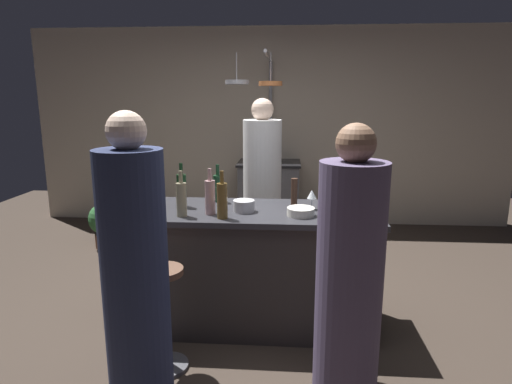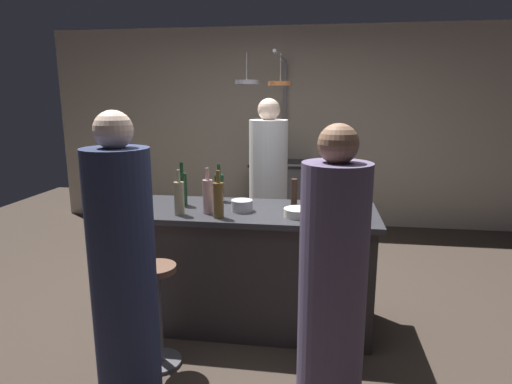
{
  "view_description": "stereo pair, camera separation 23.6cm",
  "coord_description": "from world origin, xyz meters",
  "views": [
    {
      "loc": [
        0.24,
        -3.05,
        1.71
      ],
      "look_at": [
        0.0,
        0.15,
        1.0
      ],
      "focal_mm": 30.34,
      "sensor_mm": 36.0,
      "label": 1
    },
    {
      "loc": [
        0.47,
        -3.03,
        1.71
      ],
      "look_at": [
        0.0,
        0.15,
        1.0
      ],
      "focal_mm": 30.34,
      "sensor_mm": 36.0,
      "label": 2
    }
  ],
  "objects": [
    {
      "name": "back_wall",
      "position": [
        0.0,
        2.85,
        1.3
      ],
      "size": [
        6.4,
        0.16,
        2.6
      ],
      "primitive_type": "cube",
      "color": "#BCAD99",
      "rests_on": "ground_plane"
    },
    {
      "name": "mixing_bowl_steel",
      "position": [
        -0.07,
        -0.05,
        0.94
      ],
      "size": [
        0.15,
        0.15,
        0.08
      ],
      "primitive_type": "cylinder",
      "color": "#B7B7BC",
      "rests_on": "kitchen_island"
    },
    {
      "name": "overhead_pot_rack",
      "position": [
        -0.06,
        2.02,
        1.61
      ],
      "size": [
        0.6,
        1.38,
        2.17
      ],
      "color": "gray",
      "rests_on": "ground_plane"
    },
    {
      "name": "wine_bottle_rose",
      "position": [
        -0.3,
        -0.14,
        1.03
      ],
      "size": [
        0.07,
        0.07,
        0.33
      ],
      "color": "#B78C8E",
      "rests_on": "kitchen_island"
    },
    {
      "name": "stove_range",
      "position": [
        0.0,
        2.45,
        0.45
      ],
      "size": [
        0.8,
        0.64,
        0.89
      ],
      "color": "#47474C",
      "rests_on": "ground_plane"
    },
    {
      "name": "potted_plant",
      "position": [
        -1.85,
        1.59,
        0.3
      ],
      "size": [
        0.36,
        0.36,
        0.52
      ],
      "color": "brown",
      "rests_on": "ground_plane"
    },
    {
      "name": "wine_bottle_red",
      "position": [
        -0.55,
        0.06,
        1.03
      ],
      "size": [
        0.07,
        0.07,
        0.33
      ],
      "color": "#143319",
      "rests_on": "kitchen_island"
    },
    {
      "name": "bar_stool_left",
      "position": [
        -0.52,
        -0.62,
        0.38
      ],
      "size": [
        0.28,
        0.28,
        0.68
      ],
      "color": "#4C4C51",
      "rests_on": "ground_plane"
    },
    {
      "name": "pepper_mill",
      "position": [
        0.29,
        0.15,
        1.01
      ],
      "size": [
        0.05,
        0.05,
        0.21
      ],
      "primitive_type": "cylinder",
      "color": "#382319",
      "rests_on": "kitchen_island"
    },
    {
      "name": "chef",
      "position": [
        -0.0,
        0.94,
        0.79
      ],
      "size": [
        0.36,
        0.36,
        1.7
      ],
      "color": "white",
      "rests_on": "ground_plane"
    },
    {
      "name": "wine_bottle_amber",
      "position": [
        -0.2,
        -0.24,
        1.03
      ],
      "size": [
        0.07,
        0.07,
        0.33
      ],
      "color": "brown",
      "rests_on": "kitchen_island"
    },
    {
      "name": "kitchen_island",
      "position": [
        0.0,
        0.0,
        0.45
      ],
      "size": [
        1.8,
        0.72,
        0.9
      ],
      "color": "#332D2B",
      "rests_on": "ground_plane"
    },
    {
      "name": "wine_bottle_white",
      "position": [
        -0.49,
        -0.21,
        1.02
      ],
      "size": [
        0.07,
        0.07,
        0.32
      ],
      "color": "gray",
      "rests_on": "kitchen_island"
    },
    {
      "name": "guest_left",
      "position": [
        -0.55,
        -0.99,
        0.76
      ],
      "size": [
        0.35,
        0.35,
        1.65
      ],
      "color": "#262D4C",
      "rests_on": "ground_plane"
    },
    {
      "name": "wine_bottle_green",
      "position": [
        -0.31,
        0.23,
        1.01
      ],
      "size": [
        0.07,
        0.07,
        0.3
      ],
      "color": "#193D23",
      "rests_on": "kitchen_island"
    },
    {
      "name": "wine_glass_near_right_guest",
      "position": [
        0.61,
        -0.03,
        1.01
      ],
      "size": [
        0.07,
        0.07,
        0.15
      ],
      "color": "silver",
      "rests_on": "kitchen_island"
    },
    {
      "name": "ground_plane",
      "position": [
        0.0,
        0.0,
        0.0
      ],
      "size": [
        9.0,
        9.0,
        0.0
      ],
      "primitive_type": "plane",
      "color": "#382D26"
    },
    {
      "name": "wine_glass_near_left_guest",
      "position": [
        0.53,
        0.03,
        1.01
      ],
      "size": [
        0.07,
        0.07,
        0.15
      ],
      "color": "silver",
      "rests_on": "kitchen_island"
    },
    {
      "name": "wine_glass_by_chef",
      "position": [
        0.42,
        0.05,
        1.01
      ],
      "size": [
        0.07,
        0.07,
        0.15
      ],
      "color": "silver",
      "rests_on": "kitchen_island"
    },
    {
      "name": "mixing_bowl_ceramic",
      "position": [
        0.33,
        -0.14,
        0.93
      ],
      "size": [
        0.19,
        0.19,
        0.06
      ],
      "primitive_type": "cylinder",
      "color": "silver",
      "rests_on": "kitchen_island"
    },
    {
      "name": "bar_stool_right",
      "position": [
        0.56,
        -0.62,
        0.38
      ],
      "size": [
        0.28,
        0.28,
        0.68
      ],
      "color": "#4C4C51",
      "rests_on": "ground_plane"
    },
    {
      "name": "mixing_bowl_blue",
      "position": [
        0.7,
        -0.19,
        0.94
      ],
      "size": [
        0.19,
        0.19,
        0.07
      ],
      "primitive_type": "cylinder",
      "color": "#334C6B",
      "rests_on": "kitchen_island"
    },
    {
      "name": "guest_right",
      "position": [
        0.56,
        -1.0,
        0.74
      ],
      "size": [
        0.34,
        0.34,
        1.59
      ],
      "color": "#594C6B",
      "rests_on": "ground_plane"
    }
  ]
}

